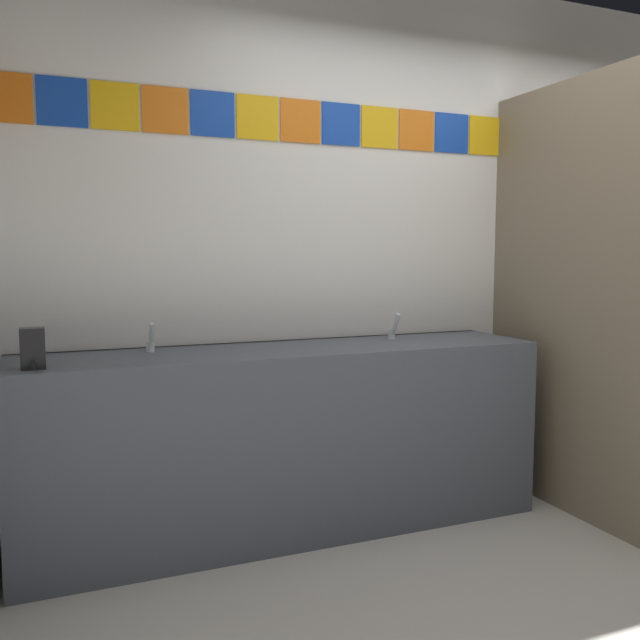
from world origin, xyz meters
The scene contains 7 objects.
ground_plane centered at (0.00, 0.00, 0.00)m, with size 9.85×9.85×0.00m, color #B2ADA3.
wall_back centered at (0.00, 1.52, 1.40)m, with size 4.48×0.09×2.80m.
vanity_counter centered at (-0.96, 1.20, 0.45)m, with size 2.46×0.57×0.88m.
faucet_left centered at (-1.57, 1.29, 0.93)m, with size 0.04×0.10×0.14m.
faucet_right centered at (-0.34, 1.29, 0.93)m, with size 0.04×0.10×0.14m.
soap_dispenser centered at (-2.05, 1.04, 0.96)m, with size 0.09×0.09×0.16m.
toilet centered at (0.93, 1.04, 0.30)m, with size 0.39×0.49×0.74m.
Camera 1 is at (-1.99, -1.73, 1.32)m, focal length 37.27 mm.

